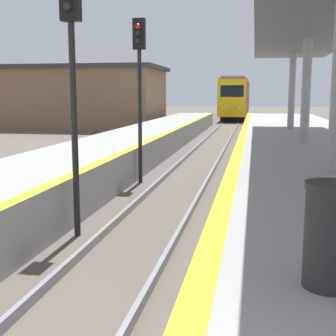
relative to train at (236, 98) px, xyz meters
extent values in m
cube|color=black|center=(0.00, 0.07, -1.95)|extent=(2.28, 18.82, 0.55)
cube|color=maroon|center=(0.00, 0.07, 0.12)|extent=(2.68, 20.92, 3.59)
cube|color=gold|center=(0.00, -10.31, 0.12)|extent=(2.63, 0.16, 3.52)
cube|color=black|center=(0.00, -10.37, 0.75)|extent=(2.14, 0.06, 1.08)
cube|color=gray|center=(0.00, 0.07, 2.03)|extent=(2.28, 19.87, 0.24)
sphere|color=white|center=(-0.74, -10.37, -0.87)|extent=(0.18, 0.18, 0.18)
sphere|color=white|center=(0.74, -10.37, -0.87)|extent=(0.18, 0.18, 0.18)
cylinder|color=black|center=(-1.24, -46.29, -0.21)|extent=(0.12, 0.12, 4.04)
sphere|color=black|center=(-1.24, -46.43, 2.06)|extent=(0.16, 0.16, 0.16)
cylinder|color=black|center=(-1.34, -40.73, -0.21)|extent=(0.12, 0.12, 4.04)
cube|color=black|center=(-1.34, -40.73, 2.26)|extent=(0.36, 0.20, 0.90)
sphere|color=red|center=(-1.34, -40.86, 2.46)|extent=(0.16, 0.16, 0.16)
sphere|color=black|center=(-1.34, -40.86, 2.26)|extent=(0.16, 0.16, 0.16)
sphere|color=black|center=(-1.34, -40.86, 2.06)|extent=(0.16, 0.16, 0.16)
cylinder|color=#99999E|center=(3.81, -37.86, 0.61)|extent=(0.31, 0.31, 3.58)
cylinder|color=#99999E|center=(3.81, -31.51, 0.61)|extent=(0.31, 0.31, 3.58)
cube|color=#515156|center=(3.81, -41.04, 2.50)|extent=(3.59, 25.41, 0.20)
cylinder|color=#262628|center=(2.78, -50.53, -0.74)|extent=(0.46, 0.46, 0.88)
cylinder|color=#262626|center=(2.78, -50.53, -0.27)|extent=(0.48, 0.48, 0.06)
cube|color=brown|center=(-11.97, -19.06, 0.04)|extent=(13.30, 7.63, 4.54)
cube|color=#383333|center=(-11.97, -19.06, 2.46)|extent=(13.97, 8.01, 0.30)
camera|label=1|loc=(2.09, -54.65, 0.51)|focal=50.00mm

